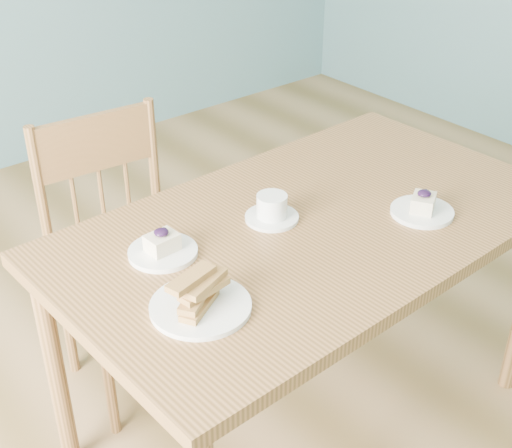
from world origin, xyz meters
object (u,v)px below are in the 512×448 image
at_px(dining_table, 311,244).
at_px(cheesecake_plate_far, 163,248).
at_px(cheesecake_plate_near, 422,208).
at_px(coffee_cup, 272,209).
at_px(biscotti_plate, 200,298).
at_px(dining_chair, 125,259).

bearing_deg(dining_table, cheesecake_plate_far, 162.24).
distance_m(cheesecake_plate_near, coffee_cup, 0.41).
relative_size(cheesecake_plate_near, biscotti_plate, 0.75).
bearing_deg(dining_chair, coffee_cup, -60.24).
distance_m(cheesecake_plate_near, cheesecake_plate_far, 0.71).
bearing_deg(cheesecake_plate_near, cheesecake_plate_far, 156.82).
distance_m(dining_chair, biscotti_plate, 0.75).
xyz_separation_m(dining_table, coffee_cup, (-0.08, 0.07, 0.11)).
height_order(dining_chair, biscotti_plate, dining_chair).
distance_m(dining_chair, cheesecake_plate_near, 0.94).
distance_m(dining_table, cheesecake_plate_far, 0.43).
bearing_deg(cheesecake_plate_near, coffee_cup, 144.38).
bearing_deg(cheesecake_plate_near, dining_table, 147.15).
bearing_deg(biscotti_plate, cheesecake_plate_near, -3.47).
height_order(cheesecake_plate_far, coffee_cup, same).
height_order(dining_table, cheesecake_plate_far, cheesecake_plate_far).
bearing_deg(coffee_cup, biscotti_plate, -176.63).
bearing_deg(cheesecake_plate_near, dining_chair, 127.72).
bearing_deg(biscotti_plate, dining_chair, 75.98).
height_order(coffee_cup, biscotti_plate, biscotti_plate).
relative_size(dining_chair, biscotti_plate, 4.02).
relative_size(dining_table, cheesecake_plate_far, 8.20).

